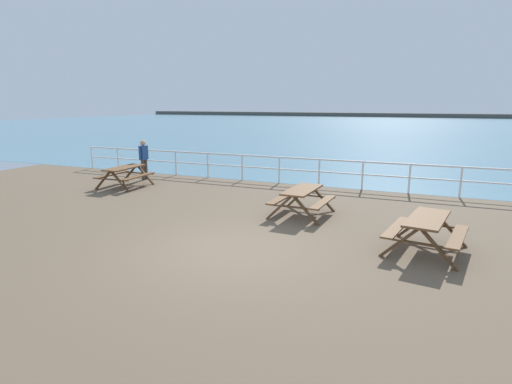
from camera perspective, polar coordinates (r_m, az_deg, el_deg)
The scene contains 8 objects.
ground_plane at distance 9.14m, azimuth -3.88°, elevation -8.72°, with size 30.00×24.00×0.20m, color brown.
sea_band at distance 60.54m, azimuth 19.69°, elevation 8.53°, with size 142.00×90.00×0.01m, color teal.
distant_shoreline at distance 103.46m, azimuth 21.34°, elevation 9.66°, with size 142.00×6.00×1.80m, color #4C4C47.
seaward_railing at distance 16.01m, azimuth 8.79°, elevation 3.38°, with size 23.07×0.07×1.08m.
picnic_table_near_left at distance 16.55m, azimuth -17.78°, elevation 2.68°, with size 1.62×1.87×0.80m.
picnic_table_near_right at distance 11.80m, azimuth 6.43°, elevation -0.47°, with size 1.61×1.86×0.80m.
picnic_table_mid_centre at distance 9.57m, azimuth 22.61°, elevation -4.37°, with size 1.77×2.01×0.80m.
visitor at distance 17.87m, azimuth -15.33°, elevation 4.68°, with size 0.24×0.53×1.66m.
Camera 1 is at (3.92, -7.58, 3.16)m, focal length 28.80 mm.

